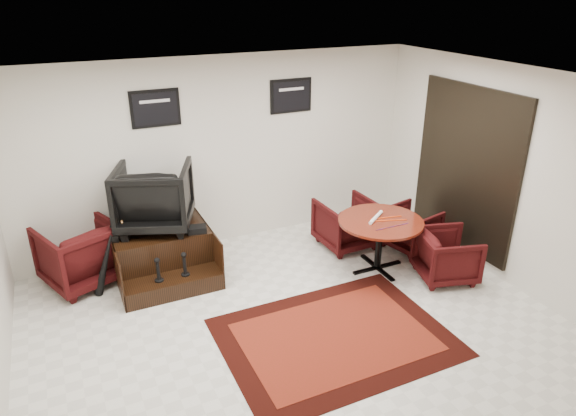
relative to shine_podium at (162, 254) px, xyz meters
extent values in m
plane|color=silver|center=(1.12, -1.87, -0.30)|extent=(6.00, 6.00, 0.00)
cube|color=beige|center=(1.12, 0.63, 1.10)|extent=(6.00, 0.02, 2.80)
cube|color=beige|center=(1.12, -4.37, 1.10)|extent=(6.00, 0.02, 2.80)
cube|color=beige|center=(4.12, -1.87, 1.10)|extent=(0.02, 5.00, 2.80)
cube|color=white|center=(1.12, -1.87, 2.50)|extent=(6.00, 5.00, 0.02)
cube|color=black|center=(4.09, -1.17, 1.00)|extent=(0.05, 1.90, 2.30)
cube|color=black|center=(4.08, -1.17, 1.00)|extent=(0.02, 1.72, 2.12)
cube|color=black|center=(4.08, -1.17, 1.00)|extent=(0.03, 0.05, 2.12)
cube|color=black|center=(0.22, 0.61, 1.85)|extent=(0.66, 0.03, 0.50)
cube|color=black|center=(0.22, 0.59, 1.85)|extent=(0.58, 0.01, 0.42)
cube|color=silver|center=(0.22, 0.59, 1.95)|extent=(0.40, 0.00, 0.04)
cube|color=black|center=(2.22, 0.61, 1.85)|extent=(0.66, 0.03, 0.50)
cube|color=black|center=(2.22, 0.59, 1.85)|extent=(0.58, 0.01, 0.42)
cube|color=silver|center=(2.22, 0.59, 1.95)|extent=(0.40, 0.00, 0.04)
cube|color=black|center=(1.44, -2.23, -0.30)|extent=(2.51, 1.88, 0.01)
cube|color=#601F0D|center=(1.44, -2.23, -0.29)|extent=(2.06, 1.43, 0.01)
cube|color=black|center=(0.00, 0.09, 0.03)|extent=(1.26, 0.94, 0.66)
cube|color=black|center=(0.00, -0.57, -0.19)|extent=(1.26, 0.37, 0.23)
cube|color=black|center=(-0.63, -0.10, 0.03)|extent=(0.02, 1.31, 0.66)
cube|color=black|center=(0.63, -0.10, 0.03)|extent=(0.02, 1.31, 0.66)
cylinder|color=black|center=(-0.17, -0.57, -0.06)|extent=(0.11, 0.11, 0.02)
cylinder|color=black|center=(-0.17, -0.57, 0.07)|extent=(0.04, 0.04, 0.24)
sphere|color=black|center=(-0.17, -0.57, 0.23)|extent=(0.07, 0.07, 0.07)
cylinder|color=black|center=(0.17, -0.57, -0.06)|extent=(0.11, 0.11, 0.02)
cylinder|color=black|center=(0.17, -0.57, 0.07)|extent=(0.04, 0.04, 0.24)
sphere|color=black|center=(0.17, -0.57, 0.23)|extent=(0.07, 0.07, 0.07)
imported|color=black|center=(0.00, 0.14, 0.84)|extent=(1.20, 1.16, 0.97)
cube|color=black|center=(-0.55, 0.00, 0.40)|extent=(0.16, 0.27, 0.09)
cube|color=black|center=(-0.44, -0.04, 0.40)|extent=(0.16, 0.27, 0.09)
cube|color=black|center=(0.44, -0.26, 0.39)|extent=(0.27, 0.21, 0.08)
imported|color=black|center=(-1.01, 0.23, 0.16)|extent=(1.15, 1.12, 0.93)
cylinder|color=#421109|center=(2.74, -1.14, 0.43)|extent=(1.15, 1.15, 0.04)
cylinder|color=black|center=(2.74, -1.14, 0.08)|extent=(0.09, 0.09, 0.68)
cube|color=black|center=(2.74, -1.14, -0.29)|extent=(0.77, 0.06, 0.03)
cube|color=black|center=(2.74, -1.14, -0.29)|extent=(0.06, 0.77, 0.03)
imported|color=black|center=(2.70, -0.34, 0.10)|extent=(0.82, 0.77, 0.81)
imported|color=black|center=(3.54, -0.81, 0.05)|extent=(0.77, 0.80, 0.70)
imported|color=black|center=(3.43, -1.73, 0.07)|extent=(0.85, 0.88, 0.74)
cylinder|color=white|center=(2.70, -1.08, 0.47)|extent=(0.37, 0.29, 0.05)
cylinder|color=#FC460E|center=(2.85, -1.21, 0.45)|extent=(0.43, 0.16, 0.01)
cylinder|color=#FC460E|center=(2.85, -1.11, 0.45)|extent=(0.44, 0.10, 0.01)
cylinder|color=#4C1933|center=(2.55, -1.38, 0.45)|extent=(0.10, 0.02, 0.01)
cylinder|color=#4C1933|center=(2.61, -1.38, 0.45)|extent=(0.10, 0.02, 0.01)
cylinder|color=#4C1933|center=(2.67, -1.38, 0.45)|extent=(0.10, 0.02, 0.01)
cylinder|color=#4C1933|center=(2.73, -1.38, 0.45)|extent=(0.10, 0.02, 0.01)
cylinder|color=#4C1933|center=(2.79, -1.38, 0.45)|extent=(0.10, 0.02, 0.01)
cylinder|color=#4C1933|center=(2.85, -1.38, 0.45)|extent=(0.10, 0.02, 0.01)
cylinder|color=#4C1933|center=(2.91, -1.38, 0.45)|extent=(0.10, 0.02, 0.01)
cylinder|color=#4C1933|center=(2.97, -1.38, 0.45)|extent=(0.10, 0.02, 0.01)
camera|label=1|loc=(-1.04, -6.29, 3.37)|focal=32.00mm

